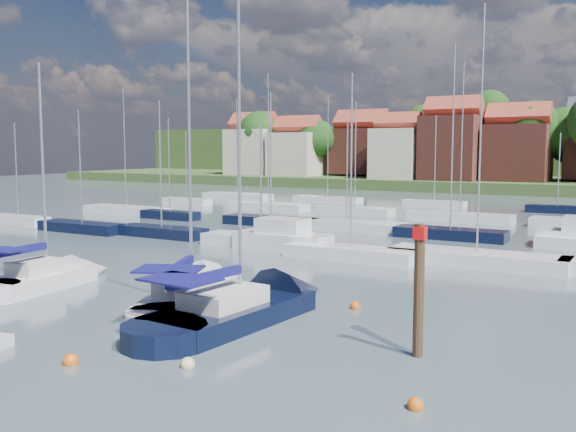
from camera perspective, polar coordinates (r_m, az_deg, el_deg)
The scene contains 10 objects.
ground at distance 61.94m, azimuth 13.37°, elevation -0.79°, with size 260.00×260.00×0.00m, color #43515B.
sailboat_left at distance 36.08m, azimuth -20.12°, elevation -5.25°, with size 3.28×9.24×12.42m.
sailboat_centre at distance 30.74m, azimuth -8.11°, elevation -6.89°, with size 7.41×11.77×15.65m.
sailboat_navy at distance 28.07m, azimuth -2.91°, elevation -8.09°, with size 4.14×12.44×16.91m.
timber_piling at distance 22.84m, azimuth 11.51°, elevation -8.74°, with size 0.40×0.40×6.89m.
buoy_d at distance 22.01m, azimuth -8.90°, elevation -13.14°, with size 0.48×0.48×0.48m, color beige.
buoy_e at distance 29.34m, azimuth 5.99°, elevation -8.20°, with size 0.48×0.48×0.48m, color #D85914.
buoy_f at distance 18.91m, azimuth 11.26°, elevation -16.47°, with size 0.47×0.47×0.47m, color #D85914.
buoy_g at distance 23.23m, azimuth -18.75°, elevation -12.35°, with size 0.55×0.55×0.55m, color #D85914.
marina_field at distance 56.73m, azimuth 13.78°, elevation -0.97°, with size 79.62×41.41×15.93m.
Camera 1 is at (17.92, -18.85, 7.21)m, focal length 40.00 mm.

